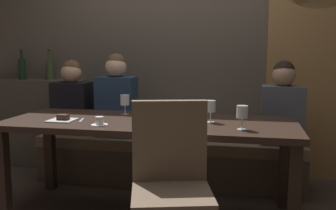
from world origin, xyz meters
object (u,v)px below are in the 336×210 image
(diner_far_end, at_px, (283,105))
(wine_bottle_dark_red, at_px, (22,68))
(diner_bearded, at_px, (117,97))
(wine_bottle_pale_label, at_px, (50,69))
(diner_redhead, at_px, (72,99))
(fork_on_table, at_px, (82,120))
(banquette_bench, at_px, (168,160))
(dessert_plate, at_px, (62,119))
(dining_table, at_px, (150,132))
(espresso_cup, at_px, (99,122))
(wine_glass_end_left, at_px, (210,107))
(wine_glass_center_front, at_px, (242,113))
(wine_glass_far_left, at_px, (148,112))
(wine_glass_far_right, at_px, (125,101))
(chair_near_side, at_px, (171,176))

(diner_far_end, xyz_separation_m, wine_bottle_dark_red, (-2.73, 0.37, 0.28))
(diner_bearded, distance_m, wine_bottle_pale_label, 0.99)
(diner_redhead, xyz_separation_m, fork_on_table, (0.47, -0.83, -0.05))
(diner_far_end, bearing_deg, banquette_bench, 178.65)
(diner_bearded, height_order, dessert_plate, diner_bearded)
(dessert_plate, bearing_deg, wine_bottle_dark_red, 131.73)
(dessert_plate, bearing_deg, diner_bearded, 80.19)
(dining_table, distance_m, dessert_plate, 0.66)
(banquette_bench, height_order, diner_bearded, diner_bearded)
(espresso_cup, bearing_deg, wine_glass_end_left, 20.27)
(wine_bottle_pale_label, distance_m, espresso_cup, 1.73)
(diner_bearded, bearing_deg, diner_redhead, 175.44)
(wine_glass_center_front, distance_m, espresso_cup, 1.00)
(diner_far_end, bearing_deg, fork_on_table, -152.83)
(wine_bottle_pale_label, distance_m, wine_glass_center_front, 2.43)
(wine_bottle_pale_label, xyz_separation_m, wine_glass_far_left, (1.45, -1.37, -0.21))
(dining_table, xyz_separation_m, banquette_bench, (0.00, 0.70, -0.42))
(wine_bottle_pale_label, bearing_deg, banquette_bench, -14.21)
(dining_table, xyz_separation_m, wine_glass_center_front, (0.69, -0.21, 0.20))
(espresso_cup, xyz_separation_m, dessert_plate, (-0.34, 0.11, -0.01))
(banquette_bench, xyz_separation_m, wine_glass_center_front, (0.69, -0.91, 0.62))
(wine_glass_end_left, relative_size, fork_on_table, 0.96)
(diner_far_end, bearing_deg, wine_glass_far_left, -133.73)
(diner_bearded, bearing_deg, wine_bottle_pale_label, 157.30)
(banquette_bench, relative_size, wine_bottle_dark_red, 7.67)
(wine_bottle_dark_red, bearing_deg, diner_bearded, -16.71)
(wine_glass_far_right, bearing_deg, banquette_bench, 59.69)
(chair_near_side, bearing_deg, espresso_cup, 142.84)
(wine_glass_center_front, bearing_deg, wine_glass_far_left, -169.40)
(chair_near_side, bearing_deg, wine_glass_end_left, 78.49)
(wine_glass_far_left, xyz_separation_m, fork_on_table, (-0.57, 0.21, -0.11))
(wine_bottle_dark_red, bearing_deg, wine_bottle_pale_label, 1.05)
(banquette_bench, relative_size, wine_glass_end_left, 15.24)
(diner_far_end, height_order, espresso_cup, diner_far_end)
(diner_redhead, height_order, diner_bearded, diner_bearded)
(wine_glass_far_right, bearing_deg, diner_far_end, 18.66)
(wine_glass_center_front, bearing_deg, chair_near_side, -126.65)
(wine_bottle_dark_red, xyz_separation_m, wine_glass_end_left, (2.16, -1.03, -0.22))
(dining_table, height_order, wine_glass_end_left, wine_glass_end_left)
(dining_table, xyz_separation_m, diner_bearded, (-0.50, 0.68, 0.17))
(diner_far_end, xyz_separation_m, wine_glass_far_left, (-0.96, -1.00, 0.06))
(diner_far_end, distance_m, dessert_plate, 1.86)
(dining_table, height_order, diner_bearded, diner_bearded)
(wine_bottle_pale_label, xyz_separation_m, wine_glass_end_left, (1.84, -1.03, -0.22))
(chair_near_side, distance_m, diner_redhead, 1.94)
(espresso_cup, bearing_deg, diner_bearded, 101.87)
(diner_bearded, relative_size, wine_glass_center_front, 4.81)
(dining_table, height_order, dessert_plate, dessert_plate)
(wine_glass_far_right, relative_size, dessert_plate, 0.86)
(wine_glass_far_right, relative_size, wine_glass_far_left, 1.00)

